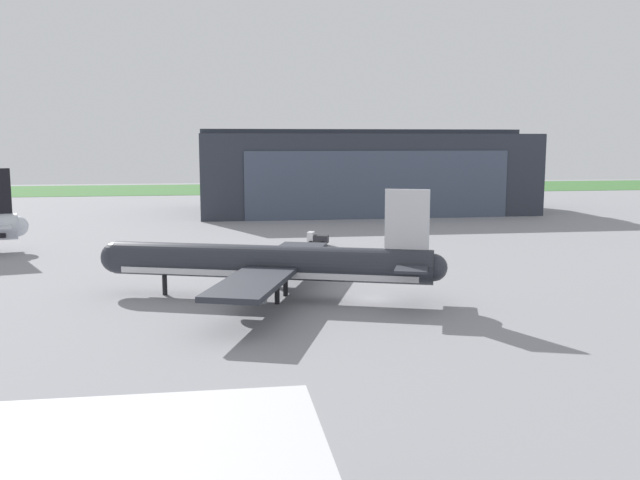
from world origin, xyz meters
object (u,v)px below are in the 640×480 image
(airliner_near_right, at_px, (269,264))
(ops_van, at_px, (317,239))
(maintenance_hangar, at_px, (361,172))
(pushback_tractor, at_px, (401,248))

(airliner_near_right, height_order, ops_van, airliner_near_right)
(maintenance_hangar, xyz_separation_m, ops_van, (-19.70, -57.35, -8.58))
(ops_van, bearing_deg, airliner_near_right, -106.11)
(airliner_near_right, bearing_deg, maintenance_hangar, 72.19)
(airliner_near_right, distance_m, pushback_tractor, 35.36)
(maintenance_hangar, relative_size, pushback_tractor, 21.79)
(maintenance_hangar, height_order, pushback_tractor, maintenance_hangar)
(maintenance_hangar, xyz_separation_m, pushback_tractor, (-8.35, -69.33, -8.64))
(airliner_near_right, xyz_separation_m, pushback_tractor, (22.61, 27.02, -2.97))
(ops_van, bearing_deg, maintenance_hangar, 71.04)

